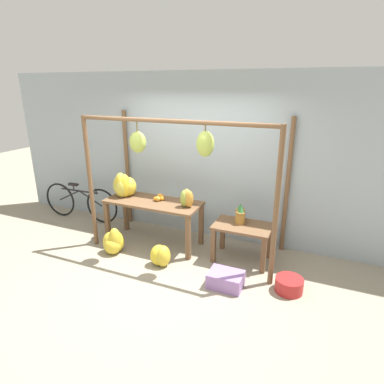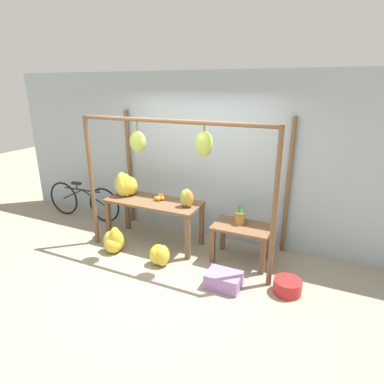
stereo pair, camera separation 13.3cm
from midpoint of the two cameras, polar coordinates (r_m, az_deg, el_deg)
The scene contains 14 objects.
ground_plane at distance 4.74m, azimuth -5.10°, elevation -14.48°, with size 20.00×20.00×0.00m, color gray.
shop_wall_back at distance 5.51m, azimuth 2.58°, elevation 6.17°, with size 8.00×0.08×2.80m.
stall_awning at distance 4.71m, azimuth -1.48°, elevation 5.20°, with size 3.00×1.18×2.15m.
display_table_main at distance 5.36m, azimuth -6.07°, elevation -2.73°, with size 1.60×0.64×0.76m.
display_table_side at distance 4.93m, azimuth 9.63°, elevation -7.24°, with size 0.86×0.56×0.58m.
banana_pile_on_table at distance 5.58m, azimuth -11.21°, elevation 1.15°, with size 0.49×0.45×0.42m.
orange_pile at distance 5.35m, azimuth -4.99°, elevation -0.92°, with size 0.16×0.21×0.09m.
pineapple_cluster at distance 4.91m, azimuth 9.33°, elevation -4.23°, with size 0.19×0.28×0.29m.
banana_pile_ground_left at distance 5.37m, azimuth -12.98°, elevation -8.57°, with size 0.38×0.42×0.44m.
banana_pile_ground_right at distance 4.89m, azimuth -4.92°, elevation -11.11°, with size 0.39×0.36×0.33m.
fruit_crate_white at distance 4.46m, azimuth 6.54°, elevation -15.29°, with size 0.46×0.33×0.21m.
blue_bucket at distance 4.52m, azimuth 17.44°, elevation -15.74°, with size 0.36×0.36×0.19m.
parked_bicycle at distance 6.77m, azimuth -18.23°, elevation -1.51°, with size 1.72×0.10×0.74m.
papaya_pile at distance 4.99m, azimuth -0.12°, elevation -1.18°, with size 0.22×0.22×0.29m.
Camera 2 is at (2.09, -3.39, 2.58)m, focal length 30.00 mm.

